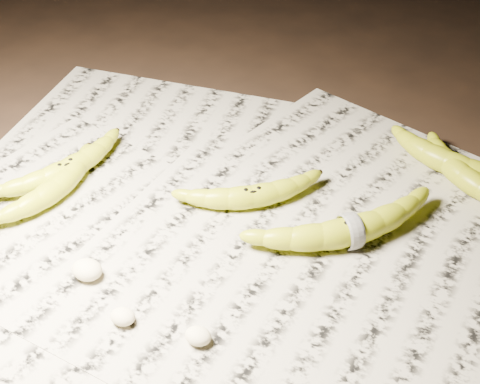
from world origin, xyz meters
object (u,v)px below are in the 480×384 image
at_px(banana_left_b, 55,187).
at_px(banana_taped, 350,229).
at_px(banana_left_a, 66,168).
at_px(banana_upper_b, 447,160).
at_px(banana_upper_a, 464,175).
at_px(banana_center, 252,194).

xyz_separation_m(banana_left_b, banana_taped, (0.40, 0.08, 0.00)).
height_order(banana_left_a, banana_upper_b, banana_upper_b).
bearing_deg(banana_upper_a, banana_left_a, -120.17).
bearing_deg(banana_taped, banana_center, 130.37).
distance_m(banana_left_a, banana_taped, 0.41).
bearing_deg(banana_center, banana_left_a, 155.06).
bearing_deg(banana_left_b, banana_upper_a, -55.73).
relative_size(banana_left_a, banana_center, 1.05).
distance_m(banana_left_a, banana_upper_a, 0.56).
bearing_deg(banana_left_a, banana_left_b, -141.89).
bearing_deg(banana_upper_b, banana_center, -125.88).
bearing_deg(banana_center, banana_upper_a, -4.31).
bearing_deg(banana_left_a, banana_center, -55.89).
bearing_deg(banana_upper_a, banana_taped, -85.28).
xyz_separation_m(banana_taped, banana_upper_b, (0.08, 0.20, -0.00)).
relative_size(banana_left_b, banana_upper_a, 0.95).
height_order(banana_left_b, banana_upper_b, banana_upper_b).
bearing_deg(banana_center, banana_upper_b, 2.77).
distance_m(banana_center, banana_taped, 0.14).
xyz_separation_m(banana_upper_a, banana_upper_b, (-0.03, 0.02, 0.00)).
relative_size(banana_left_a, banana_upper_a, 1.07).
height_order(banana_left_b, banana_center, same).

